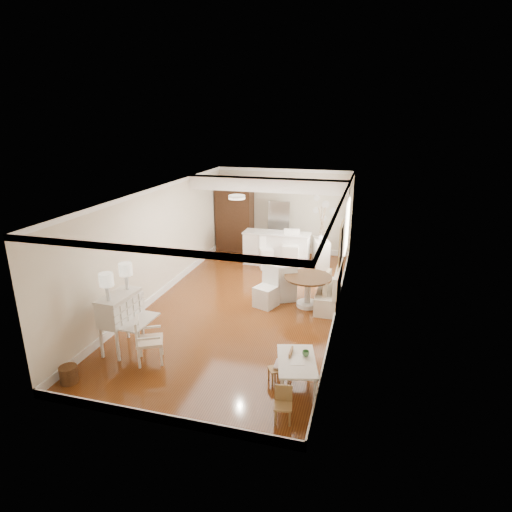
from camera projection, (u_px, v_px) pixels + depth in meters
The scene contains 20 objects.
room at pixel (249, 223), 10.25m from camera, with size 9.00×9.04×2.82m.
secretary_bureau at pixel (121, 322), 8.36m from camera, with size 0.92×0.94×1.17m, color silver.
gustavian_armchair at pixel (150, 340), 7.97m from camera, with size 0.51×0.51×0.89m, color white.
wicker_basket at pixel (69, 374), 7.42m from camera, with size 0.31×0.31×0.31m, color #4E2F18.
kids_table at pixel (296, 374), 7.25m from camera, with size 0.63×1.05×0.53m, color white.
kids_chair_a at pixel (276, 369), 7.40m from camera, with size 0.25×0.25×0.52m, color tan.
kids_chair_b at pixel (283, 364), 7.45m from camera, with size 0.30×0.30×0.62m, color #A7784C.
kids_chair_c at pixel (283, 405), 6.43m from camera, with size 0.27×0.27×0.56m, color olive.
banquette at pixel (329, 286), 10.39m from camera, with size 0.52×1.60×0.98m, color silver.
dining_table at pixel (308, 291), 10.33m from camera, with size 1.14×1.14×0.78m, color #412815.
slip_chair_near at pixel (266, 287), 10.30m from camera, with size 0.48×0.50×1.00m, color white.
slip_chair_far at pixel (286, 282), 10.70m from camera, with size 0.45×0.47×0.95m, color silver.
breakfast_counter at pixel (276, 249), 13.24m from camera, with size 2.05×0.65×1.03m, color white.
bar_stool_left at pixel (266, 253), 12.91m from camera, with size 0.39×0.39×0.97m, color white.
bar_stool_right at pixel (291, 250), 12.84m from camera, with size 0.48×0.48×1.19m, color white.
pantry_cabinet at pixel (235, 218), 14.46m from camera, with size 1.20×0.60×2.30m, color #381E11.
fridge at pixel (290, 229), 14.03m from camera, with size 0.75×0.65×1.80m, color silver.
sideboard at pixel (321, 253), 13.11m from camera, with size 0.40×0.90×0.86m, color silver.
pencil_cup at pixel (306, 353), 7.28m from camera, with size 0.12×0.12×0.10m, color #57965B.
branch_vase at pixel (321, 237), 12.96m from camera, with size 0.16×0.16×0.17m, color white.
Camera 1 is at (2.85, -9.27, 4.42)m, focal length 30.00 mm.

